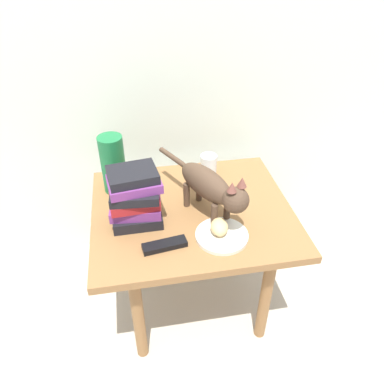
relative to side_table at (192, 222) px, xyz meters
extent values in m
plane|color=#B2A899|center=(0.00, 0.00, -0.44)|extent=(6.00, 6.00, 0.00)
cube|color=silver|center=(0.00, 0.44, 0.66)|extent=(4.00, 0.04, 2.20)
cube|color=olive|center=(0.00, 0.00, 0.05)|extent=(0.75, 0.64, 0.03)
cylinder|color=olive|center=(-0.24, -0.24, -0.20)|extent=(0.04, 0.04, 0.48)
cylinder|color=olive|center=(0.24, -0.24, -0.20)|extent=(0.04, 0.04, 0.48)
cylinder|color=olive|center=(-0.24, 0.24, -0.20)|extent=(0.04, 0.04, 0.48)
cylinder|color=olive|center=(0.24, 0.24, -0.20)|extent=(0.04, 0.04, 0.48)
cylinder|color=silver|center=(0.07, -0.17, 0.07)|extent=(0.18, 0.18, 0.01)
ellipsoid|color=#E0BC7A|center=(0.07, -0.16, 0.11)|extent=(0.07, 0.09, 0.05)
cylinder|color=#4C3828|center=(0.11, -0.09, 0.12)|extent=(0.02, 0.02, 0.10)
cylinder|color=#4C3828|center=(0.06, -0.12, 0.12)|extent=(0.02, 0.02, 0.10)
cylinder|color=#4C3828|center=(0.04, 0.05, 0.12)|extent=(0.02, 0.02, 0.10)
cylinder|color=#4C3828|center=(-0.02, 0.03, 0.12)|extent=(0.02, 0.02, 0.10)
ellipsoid|color=#4C3828|center=(0.05, -0.03, 0.20)|extent=(0.20, 0.27, 0.11)
sphere|color=#4C3828|center=(0.12, -0.16, 0.21)|extent=(0.09, 0.09, 0.09)
cone|color=brown|center=(0.14, -0.15, 0.28)|extent=(0.03, 0.03, 0.03)
cone|color=brown|center=(0.10, -0.17, 0.28)|extent=(0.03, 0.03, 0.03)
cylinder|color=#4C3828|center=(-0.05, 0.15, 0.21)|extent=(0.09, 0.15, 0.02)
cube|color=black|center=(-0.21, -0.04, 0.09)|extent=(0.18, 0.13, 0.04)
cube|color=#72337A|center=(-0.21, -0.03, 0.13)|extent=(0.19, 0.14, 0.04)
cube|color=maroon|center=(-0.21, -0.03, 0.16)|extent=(0.18, 0.14, 0.03)
cube|color=black|center=(-0.21, -0.04, 0.20)|extent=(0.17, 0.14, 0.03)
cube|color=#72337A|center=(-0.21, -0.03, 0.23)|extent=(0.19, 0.15, 0.03)
cube|color=black|center=(-0.21, -0.02, 0.26)|extent=(0.18, 0.15, 0.03)
cylinder|color=#196B38|center=(-0.28, 0.18, 0.18)|extent=(0.09, 0.09, 0.24)
cylinder|color=silver|center=(0.11, 0.24, 0.11)|extent=(0.07, 0.07, 0.08)
cylinder|color=silver|center=(0.11, 0.24, 0.09)|extent=(0.06, 0.06, 0.04)
cube|color=black|center=(-0.13, -0.19, 0.08)|extent=(0.15, 0.06, 0.02)
camera|label=1|loc=(-0.20, -1.10, 0.96)|focal=35.24mm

